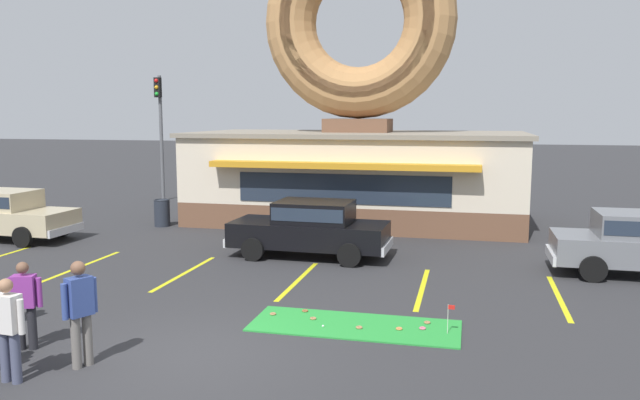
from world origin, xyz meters
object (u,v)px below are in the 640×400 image
(golf_ball, at_px, (323,326))
(pedestrian_leather_jacket_man, at_px, (8,326))
(car_champagne, at_px, (4,213))
(pedestrian_clipboard_woman, at_px, (80,308))
(car_black, at_px, (311,227))
(putting_flag_pin, at_px, (450,312))
(trash_bin, at_px, (162,213))
(traffic_light_pole, at_px, (160,121))
(pedestrian_hooded_kid, at_px, (25,302))

(golf_ball, distance_m, pedestrian_leather_jacket_man, 5.35)
(car_champagne, bearing_deg, pedestrian_clipboard_woman, -44.67)
(car_champagne, xyz_separation_m, car_black, (10.23, -0.09, 0.00))
(putting_flag_pin, height_order, pedestrian_clipboard_woman, pedestrian_clipboard_woman)
(golf_ball, distance_m, trash_bin, 12.37)
(car_black, relative_size, trash_bin, 4.72)
(trash_bin, xyz_separation_m, traffic_light_pole, (-3.27, 6.28, 3.21))
(golf_ball, distance_m, car_black, 6.08)
(car_champagne, distance_m, pedestrian_leather_jacket_man, 12.19)
(golf_ball, xyz_separation_m, car_black, (-1.71, 5.77, 0.82))
(trash_bin, bearing_deg, pedestrian_leather_jacket_man, -71.92)
(pedestrian_leather_jacket_man, height_order, pedestrian_clipboard_woman, pedestrian_clipboard_woman)
(car_black, distance_m, pedestrian_hooded_kid, 8.53)
(golf_ball, relative_size, traffic_light_pole, 0.01)
(car_champagne, distance_m, trash_bin, 5.09)
(putting_flag_pin, bearing_deg, traffic_light_pole, 131.92)
(putting_flag_pin, height_order, pedestrian_leather_jacket_man, pedestrian_leather_jacket_man)
(car_black, relative_size, pedestrian_clipboard_woman, 2.65)
(car_black, bearing_deg, car_champagne, 179.48)
(putting_flag_pin, xyz_separation_m, car_champagne, (-14.28, 5.66, 0.43))
(car_champagne, distance_m, car_black, 10.23)
(putting_flag_pin, relative_size, traffic_light_pole, 0.09)
(car_champagne, distance_m, pedestrian_clipboard_woman, 12.10)
(pedestrian_hooded_kid, distance_m, pedestrian_leather_jacket_man, 1.39)
(pedestrian_hooded_kid, height_order, trash_bin, pedestrian_hooded_kid)
(putting_flag_pin, xyz_separation_m, traffic_light_pole, (-13.78, 15.34, 3.27))
(car_champagne, relative_size, car_black, 1.00)
(car_champagne, relative_size, pedestrian_clipboard_woman, 2.65)
(golf_ball, height_order, car_champagne, car_champagne)
(pedestrian_clipboard_woman, bearing_deg, putting_flag_pin, 26.61)
(putting_flag_pin, relative_size, pedestrian_hooded_kid, 0.36)
(car_champagne, xyz_separation_m, trash_bin, (3.77, 3.40, -0.37))
(pedestrian_hooded_kid, height_order, pedestrian_leather_jacket_man, pedestrian_leather_jacket_man)
(pedestrian_leather_jacket_man, relative_size, trash_bin, 1.65)
(putting_flag_pin, xyz_separation_m, pedestrian_clipboard_woman, (-5.68, -2.84, 0.53))
(car_champagne, bearing_deg, trash_bin, 42.07)
(pedestrian_hooded_kid, height_order, pedestrian_clipboard_woman, pedestrian_clipboard_woman)
(traffic_light_pole, bearing_deg, trash_bin, -62.51)
(golf_ball, height_order, pedestrian_clipboard_woman, pedestrian_clipboard_woman)
(pedestrian_leather_jacket_man, bearing_deg, pedestrian_clipboard_woman, 48.15)
(pedestrian_hooded_kid, bearing_deg, car_black, 69.35)
(car_champagne, bearing_deg, traffic_light_pole, 87.02)
(golf_ball, bearing_deg, trash_bin, 131.39)
(pedestrian_leather_jacket_man, xyz_separation_m, trash_bin, (-4.14, 12.68, -0.39))
(golf_ball, relative_size, car_black, 0.01)
(trash_bin, bearing_deg, car_black, -28.43)
(pedestrian_clipboard_woman, bearing_deg, car_black, 79.04)
(car_black, bearing_deg, traffic_light_pole, 134.86)
(golf_ball, bearing_deg, pedestrian_clipboard_woman, -141.70)
(golf_ball, xyz_separation_m, car_champagne, (-11.94, 5.87, 0.82))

